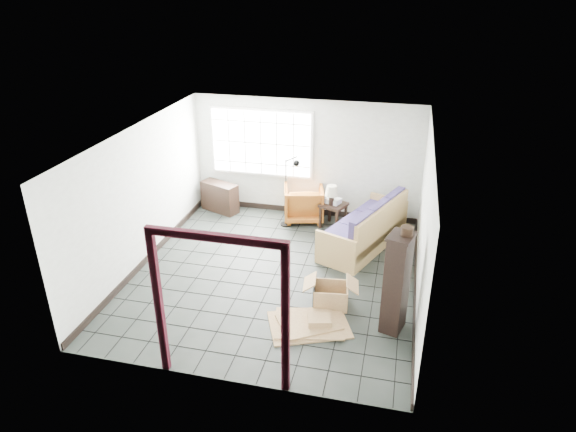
% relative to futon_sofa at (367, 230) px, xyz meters
% --- Properties ---
extents(ground, '(5.50, 5.50, 0.00)m').
position_rel_futon_sofa_xyz_m(ground, '(-1.50, -1.45, -0.36)').
color(ground, black).
rests_on(ground, ground).
extents(room_shell, '(5.02, 5.52, 2.61)m').
position_rel_futon_sofa_xyz_m(room_shell, '(-1.50, -1.42, 1.32)').
color(room_shell, '#B2B6AE').
rests_on(room_shell, ground).
extents(window_panel, '(2.32, 0.08, 1.52)m').
position_rel_futon_sofa_xyz_m(window_panel, '(-2.50, 1.25, 1.24)').
color(window_panel, silver).
rests_on(window_panel, ground).
extents(doorway_trim, '(1.80, 0.08, 2.20)m').
position_rel_futon_sofa_xyz_m(doorway_trim, '(-1.50, -4.15, 1.02)').
color(doorway_trim, '#3B0D18').
rests_on(doorway_trim, ground).
extents(futon_sofa, '(1.64, 2.41, 1.00)m').
position_rel_futon_sofa_xyz_m(futon_sofa, '(0.00, 0.00, 0.00)').
color(futon_sofa, '#A6824B').
rests_on(futon_sofa, ground).
extents(armchair, '(1.00, 0.96, 0.86)m').
position_rel_futon_sofa_xyz_m(armchair, '(-1.48, 0.95, 0.07)').
color(armchair, '#954A15').
rests_on(armchair, ground).
extents(side_table, '(0.64, 0.64, 0.54)m').
position_rel_futon_sofa_xyz_m(side_table, '(-0.78, 0.73, 0.08)').
color(side_table, black).
rests_on(side_table, ground).
extents(table_lamp, '(0.37, 0.37, 0.44)m').
position_rel_futon_sofa_xyz_m(table_lamp, '(-0.82, 0.66, 0.48)').
color(table_lamp, black).
rests_on(table_lamp, side_table).
extents(projector, '(0.37, 0.33, 0.11)m').
position_rel_futon_sofa_xyz_m(projector, '(-0.80, 0.76, 0.23)').
color(projector, silver).
rests_on(projector, side_table).
extents(floor_lamp, '(0.45, 0.28, 1.60)m').
position_rel_futon_sofa_xyz_m(floor_lamp, '(-1.67, 0.54, 0.49)').
color(floor_lamp, black).
rests_on(floor_lamp, ground).
extents(console_shelf, '(0.94, 0.64, 0.68)m').
position_rel_futon_sofa_xyz_m(console_shelf, '(-3.43, 0.95, -0.02)').
color(console_shelf, black).
rests_on(console_shelf, ground).
extents(tall_shelf, '(0.45, 0.52, 1.62)m').
position_rel_futon_sofa_xyz_m(tall_shelf, '(0.65, -2.54, 0.46)').
color(tall_shelf, black).
rests_on(tall_shelf, ground).
extents(pot, '(0.22, 0.22, 0.13)m').
position_rel_futon_sofa_xyz_m(pot, '(0.71, -2.51, 1.32)').
color(pot, black).
rests_on(pot, tall_shelf).
extents(open_box, '(0.94, 0.54, 0.51)m').
position_rel_futon_sofa_xyz_m(open_box, '(-0.38, -2.15, -0.18)').
color(open_box, '#926546').
rests_on(open_box, ground).
extents(cardboard_pile, '(1.45, 1.26, 0.18)m').
position_rel_futon_sofa_xyz_m(cardboard_pile, '(-0.59, -2.77, -0.32)').
color(cardboard_pile, '#926546').
rests_on(cardboard_pile, ground).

